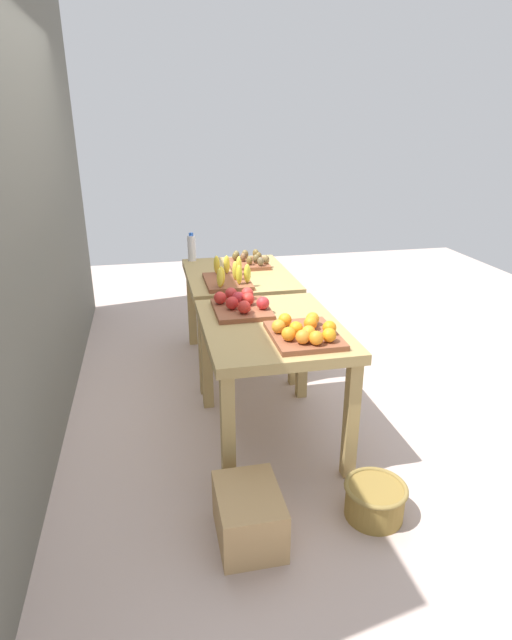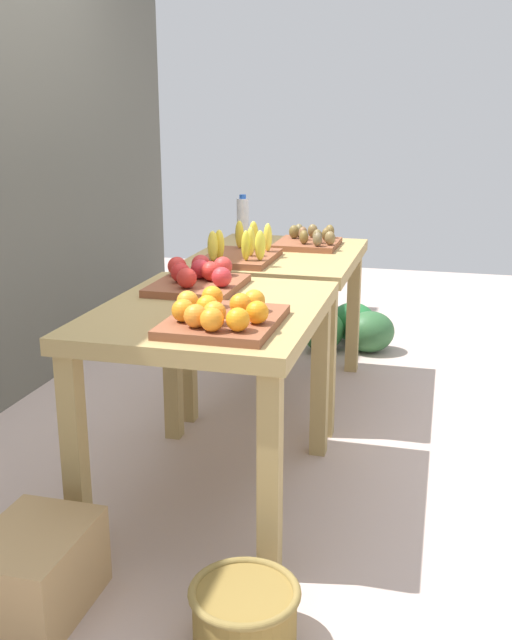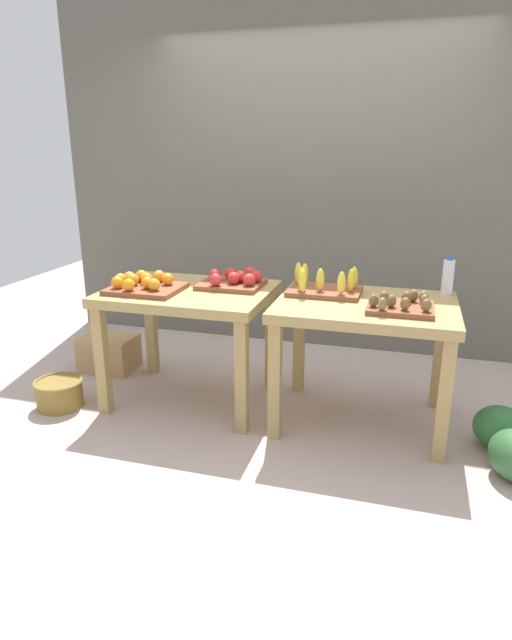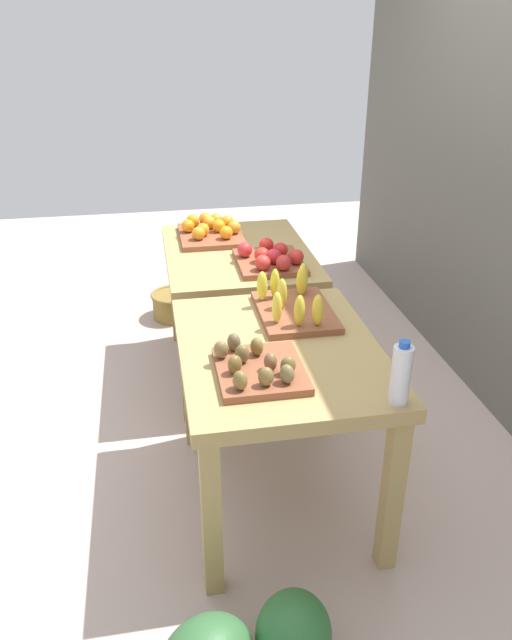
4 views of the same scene
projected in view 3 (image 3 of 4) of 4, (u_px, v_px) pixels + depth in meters
name	position (u px, v px, depth m)	size (l,w,h in m)	color
ground_plane	(272.00, 409.00, 3.54)	(8.00, 8.00, 0.00)	#C0A89E
back_wall	(316.00, 165.00, 4.31)	(4.40, 0.12, 3.00)	#5F5E53
display_table_left	(189.00, 306.00, 3.48)	(1.04, 0.80, 0.77)	tan
display_table_right	(365.00, 321.00, 3.19)	(1.04, 0.80, 0.77)	tan
orange_bin	(143.00, 284.00, 3.39)	(0.44, 0.37, 0.11)	brown
apple_bin	(234.00, 280.00, 3.49)	(0.41, 0.34, 0.11)	brown
banana_crate	(323.00, 287.00, 3.32)	(0.44, 0.32, 0.17)	brown
kiwi_bin	(401.00, 305.00, 2.98)	(0.36, 0.32, 0.10)	brown
water_bottle	(448.00, 277.00, 3.29)	(0.07, 0.07, 0.24)	silver
wicker_basket	(59.00, 392.00, 3.55)	(0.32, 0.32, 0.19)	olive
cardboard_produce_box	(109.00, 353.00, 4.13)	(0.40, 0.30, 0.26)	tan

